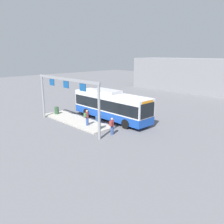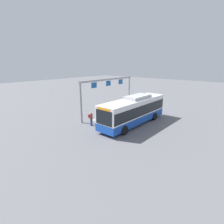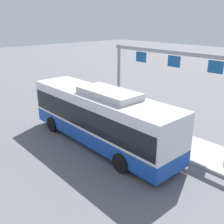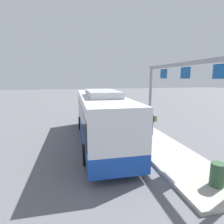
% 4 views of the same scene
% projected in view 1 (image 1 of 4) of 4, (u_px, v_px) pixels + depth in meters
% --- Properties ---
extents(ground_plane, '(120.00, 120.00, 0.00)m').
position_uv_depth(ground_plane, '(111.00, 120.00, 27.22)').
color(ground_plane, slate).
extents(platform_curb, '(10.00, 2.80, 0.16)m').
position_uv_depth(platform_curb, '(76.00, 120.00, 26.61)').
color(platform_curb, '#B2ADA3').
rests_on(platform_curb, ground).
extents(bus_main, '(10.61, 2.76, 3.46)m').
position_uv_depth(bus_main, '(111.00, 105.00, 26.78)').
color(bus_main, '#1947AD').
rests_on(bus_main, ground).
extents(person_boarding, '(0.45, 0.59, 1.67)m').
position_uv_depth(person_boarding, '(112.00, 126.00, 21.99)').
color(person_boarding, '#334C8C').
rests_on(person_boarding, ground).
extents(person_waiting_near, '(0.51, 0.60, 1.67)m').
position_uv_depth(person_waiting_near, '(99.00, 121.00, 22.97)').
color(person_waiting_near, '#476B4C').
rests_on(person_waiting_near, platform_curb).
extents(person_waiting_mid, '(0.34, 0.52, 1.67)m').
position_uv_depth(person_waiting_mid, '(87.00, 117.00, 24.31)').
color(person_waiting_mid, '#334C8C').
rests_on(person_waiting_mid, platform_curb).
extents(platform_sign_gantry, '(10.54, 0.24, 5.20)m').
position_uv_depth(platform_sign_gantry, '(66.00, 91.00, 23.65)').
color(platform_sign_gantry, gray).
rests_on(platform_sign_gantry, ground).
extents(station_building, '(26.92, 8.00, 6.57)m').
position_uv_depth(station_building, '(197.00, 75.00, 46.78)').
color(station_building, gray).
rests_on(station_building, ground).
extents(trash_bin, '(0.52, 0.52, 0.90)m').
position_uv_depth(trash_bin, '(57.00, 110.00, 29.07)').
color(trash_bin, '#2D5133').
rests_on(trash_bin, platform_curb).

